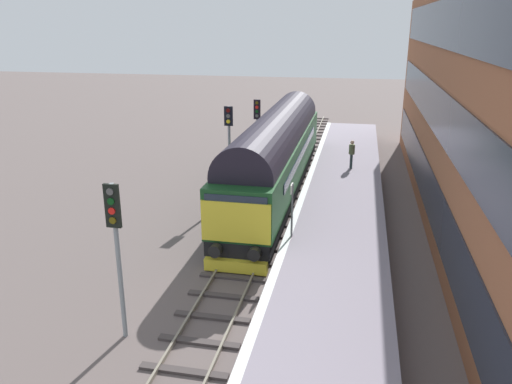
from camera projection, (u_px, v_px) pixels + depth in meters
name	position (u px, v px, depth m)	size (l,w,h in m)	color
ground_plane	(258.00, 230.00, 23.23)	(140.00, 140.00, 0.00)	#615552
track_main	(258.00, 229.00, 23.21)	(2.50, 60.00, 0.15)	gray
station_platform	(338.00, 226.00, 22.38)	(4.00, 44.00, 1.01)	gray
station_building	(484.00, 111.00, 22.50)	(4.39, 33.87, 10.60)	brown
diesel_locomotive	(276.00, 152.00, 27.03)	(2.74, 18.69, 4.68)	black
signal_post_near	(116.00, 241.00, 14.33)	(0.44, 0.22, 4.85)	gray
signal_post_mid	(229.00, 142.00, 26.17)	(0.44, 0.22, 5.03)	gray
signal_post_far	(257.00, 123.00, 33.06)	(0.44, 0.22, 4.36)	gray
platform_number_sign	(292.00, 202.00, 19.58)	(0.10, 0.44, 2.16)	slate
waiting_passenger	(352.00, 152.00, 29.17)	(0.39, 0.51, 1.64)	#2A3739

